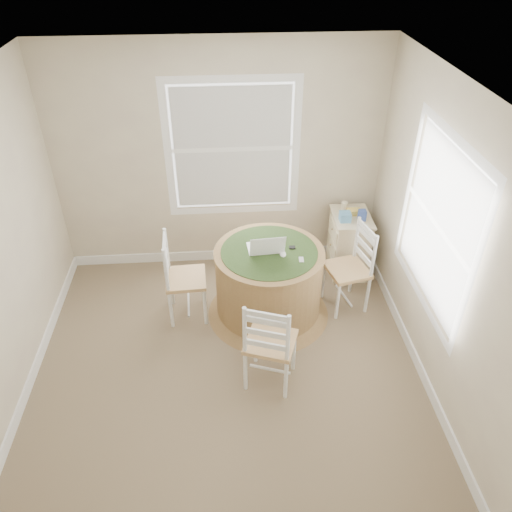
{
  "coord_description": "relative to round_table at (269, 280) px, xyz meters",
  "views": [
    {
      "loc": [
        0.03,
        -3.26,
        3.6
      ],
      "look_at": [
        0.3,
        0.45,
        0.97
      ],
      "focal_mm": 35.0,
      "sensor_mm": 36.0,
      "label": 1
    }
  ],
  "objects": [
    {
      "name": "room",
      "position": [
        -0.29,
        -0.6,
        0.87
      ],
      "size": [
        3.64,
        3.64,
        2.64
      ],
      "color": "#7A6D4D",
      "rests_on": "ground"
    },
    {
      "name": "round_table",
      "position": [
        0.0,
        0.0,
        0.0
      ],
      "size": [
        1.29,
        1.29,
        0.8
      ],
      "rotation": [
        0.0,
        0.0,
        -0.06
      ],
      "color": "olive",
      "rests_on": "ground"
    },
    {
      "name": "chair_left",
      "position": [
        -0.85,
        0.04,
        0.04
      ],
      "size": [
        0.42,
        0.44,
        0.95
      ],
      "primitive_type": null,
      "rotation": [
        0.0,
        0.0,
        1.62
      ],
      "color": "white",
      "rests_on": "ground"
    },
    {
      "name": "chair_near",
      "position": [
        -0.07,
        -0.92,
        0.04
      ],
      "size": [
        0.53,
        0.52,
        0.95
      ],
      "primitive_type": null,
      "rotation": [
        0.0,
        0.0,
        2.8
      ],
      "color": "white",
      "rests_on": "ground"
    },
    {
      "name": "chair_right",
      "position": [
        0.83,
        0.07,
        0.04
      ],
      "size": [
        0.49,
        0.5,
        0.95
      ],
      "primitive_type": null,
      "rotation": [
        0.0,
        0.0,
        -1.33
      ],
      "color": "white",
      "rests_on": "ground"
    },
    {
      "name": "laptop",
      "position": [
        -0.03,
        0.02,
        0.39
      ],
      "size": [
        0.37,
        0.33,
        0.24
      ],
      "rotation": [
        0.0,
        0.0,
        3.22
      ],
      "color": "white",
      "rests_on": "round_table"
    },
    {
      "name": "mouse",
      "position": [
        0.13,
        -0.07,
        0.37
      ],
      "size": [
        0.07,
        0.1,
        0.03
      ],
      "primitive_type": "ellipsoid",
      "rotation": [
        0.0,
        0.0,
        -0.06
      ],
      "color": "white",
      "rests_on": "round_table"
    },
    {
      "name": "phone",
      "position": [
        0.29,
        -0.17,
        0.36
      ],
      "size": [
        0.05,
        0.09,
        0.02
      ],
      "primitive_type": "cube",
      "rotation": [
        0.0,
        0.0,
        -0.06
      ],
      "color": "#B7BABF",
      "rests_on": "round_table"
    },
    {
      "name": "keys",
      "position": [
        0.23,
        0.04,
        0.37
      ],
      "size": [
        0.06,
        0.05,
        0.02
      ],
      "primitive_type": "cube",
      "rotation": [
        0.0,
        0.0,
        -0.06
      ],
      "color": "black",
      "rests_on": "round_table"
    },
    {
      "name": "corner_chest",
      "position": [
        1.0,
        0.69,
        -0.06
      ],
      "size": [
        0.43,
        0.57,
        0.75
      ],
      "rotation": [
        0.0,
        0.0,
        -0.02
      ],
      "color": "beige",
      "rests_on": "ground"
    },
    {
      "name": "tissue_box",
      "position": [
        0.9,
        0.6,
        0.37
      ],
      "size": [
        0.12,
        0.12,
        0.1
      ],
      "primitive_type": "cube",
      "rotation": [
        0.0,
        0.0,
        -0.02
      ],
      "color": "#528DBC",
      "rests_on": "corner_chest"
    },
    {
      "name": "box_yellow",
      "position": [
        1.02,
        0.72,
        0.35
      ],
      "size": [
        0.15,
        0.1,
        0.06
      ],
      "primitive_type": "cube",
      "rotation": [
        0.0,
        0.0,
        -0.02
      ],
      "color": "#E9C652",
      "rests_on": "corner_chest"
    },
    {
      "name": "box_blue",
      "position": [
        1.08,
        0.6,
        0.38
      ],
      "size": [
        0.08,
        0.08,
        0.12
      ],
      "primitive_type": "cube",
      "rotation": [
        0.0,
        0.0,
        -0.02
      ],
      "color": "#2F468D",
      "rests_on": "corner_chest"
    },
    {
      "name": "cup_cream",
      "position": [
        0.94,
        0.84,
        0.36
      ],
      "size": [
        0.07,
        0.07,
        0.09
      ],
      "primitive_type": "cylinder",
      "color": "beige",
      "rests_on": "corner_chest"
    }
  ]
}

